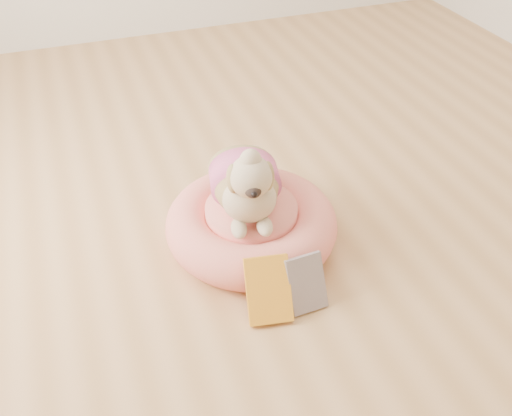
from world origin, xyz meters
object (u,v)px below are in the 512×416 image
object	(u,v)px
book_yellow	(268,290)
pet_bed	(251,224)
book_white	(306,284)
dog	(246,169)

from	to	relation	value
book_yellow	pet_bed	bearing A→B (deg)	89.51
book_yellow	book_white	bearing A→B (deg)	4.17
pet_bed	dog	world-z (taller)	dog
pet_bed	book_white	xyz separation A→B (m)	(0.06, -0.36, 0.01)
dog	book_white	bearing A→B (deg)	-65.60
pet_bed	book_yellow	world-z (taller)	book_yellow
pet_bed	dog	distance (m)	0.25
dog	book_white	distance (m)	0.44
pet_bed	book_yellow	size ratio (longest dim) A/B	2.92
book_white	pet_bed	bearing A→B (deg)	97.08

